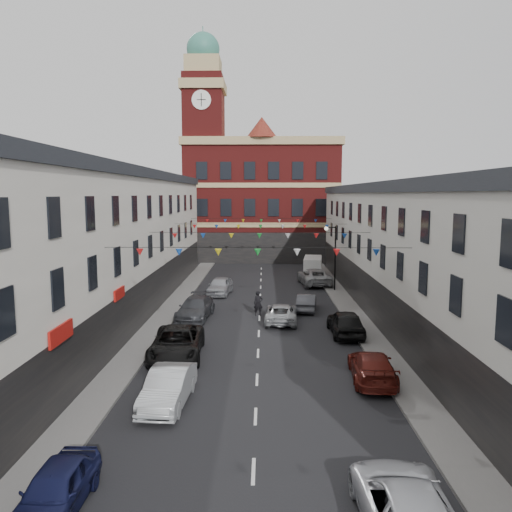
# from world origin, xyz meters

# --- Properties ---
(ground) EXTENTS (160.00, 160.00, 0.00)m
(ground) POSITION_xyz_m (0.00, 0.00, 0.00)
(ground) COLOR black
(ground) RESTS_ON ground
(pavement_left) EXTENTS (1.80, 64.00, 0.15)m
(pavement_left) POSITION_xyz_m (-6.90, 2.00, 0.07)
(pavement_left) COLOR #605E5B
(pavement_left) RESTS_ON ground
(pavement_right) EXTENTS (1.80, 64.00, 0.15)m
(pavement_right) POSITION_xyz_m (6.90, 2.00, 0.07)
(pavement_right) COLOR #605E5B
(pavement_right) RESTS_ON ground
(terrace_left) EXTENTS (8.40, 56.00, 10.70)m
(terrace_left) POSITION_xyz_m (-11.78, 1.00, 5.35)
(terrace_left) COLOR beige
(terrace_left) RESTS_ON ground
(terrace_right) EXTENTS (8.40, 56.00, 9.70)m
(terrace_right) POSITION_xyz_m (11.78, 1.00, 4.85)
(terrace_right) COLOR beige
(terrace_right) RESTS_ON ground
(civic_building) EXTENTS (20.60, 13.30, 18.50)m
(civic_building) POSITION_xyz_m (0.00, 37.95, 8.14)
(civic_building) COLOR maroon
(civic_building) RESTS_ON ground
(clock_tower) EXTENTS (5.60, 5.60, 30.00)m
(clock_tower) POSITION_xyz_m (-7.50, 35.00, 14.93)
(clock_tower) COLOR maroon
(clock_tower) RESTS_ON ground
(distant_hill) EXTENTS (40.00, 14.00, 10.00)m
(distant_hill) POSITION_xyz_m (-4.00, 62.00, 5.00)
(distant_hill) COLOR #2E5126
(distant_hill) RESTS_ON ground
(street_lamp) EXTENTS (1.10, 0.36, 6.00)m
(street_lamp) POSITION_xyz_m (6.55, 14.00, 3.90)
(street_lamp) COLOR black
(street_lamp) RESTS_ON ground
(car_left_a) EXTENTS (1.62, 3.95, 1.34)m
(car_left_a) POSITION_xyz_m (-5.50, -18.17, 0.67)
(car_left_a) COLOR #151943
(car_left_a) RESTS_ON ground
(car_left_b) EXTENTS (1.89, 4.71, 1.52)m
(car_left_b) POSITION_xyz_m (-3.73, -10.90, 0.76)
(car_left_b) COLOR #B7BBBF
(car_left_b) RESTS_ON ground
(car_left_c) EXTENTS (3.03, 6.01, 1.63)m
(car_left_c) POSITION_xyz_m (-4.42, -4.85, 0.82)
(car_left_c) COLOR black
(car_left_c) RESTS_ON ground
(car_left_d) EXTENTS (2.62, 5.42, 1.52)m
(car_left_d) POSITION_xyz_m (-4.59, 3.85, 0.76)
(car_left_d) COLOR #383A3F
(car_left_d) RESTS_ON ground
(car_left_e) EXTENTS (2.33, 4.73, 1.55)m
(car_left_e) POSITION_xyz_m (-3.60, 12.51, 0.78)
(car_left_e) COLOR #9D9FA6
(car_left_e) RESTS_ON ground
(car_right_b) EXTENTS (2.42, 5.24, 1.46)m
(car_right_b) POSITION_xyz_m (4.09, -18.85, 0.73)
(car_right_b) COLOR #B1B2B9
(car_right_b) RESTS_ON ground
(car_right_c) EXTENTS (2.32, 5.00, 1.42)m
(car_right_c) POSITION_xyz_m (5.50, -8.04, 0.71)
(car_right_c) COLOR #5B1812
(car_right_c) RESTS_ON ground
(car_right_d) EXTENTS (1.99, 4.80, 1.63)m
(car_right_d) POSITION_xyz_m (5.50, -0.26, 0.81)
(car_right_d) COLOR black
(car_right_d) RESTS_ON ground
(car_right_e) EXTENTS (1.92, 4.13, 1.31)m
(car_right_e) POSITION_xyz_m (3.60, 6.45, 0.66)
(car_right_e) COLOR #494A50
(car_right_e) RESTS_ON ground
(car_right_f) EXTENTS (3.27, 6.10, 1.63)m
(car_right_f) POSITION_xyz_m (5.26, 17.38, 0.82)
(car_right_f) COLOR #97999C
(car_right_f) RESTS_ON ground
(moving_car) EXTENTS (2.44, 4.83, 1.31)m
(moving_car) POSITION_xyz_m (1.52, 2.91, 0.66)
(moving_car) COLOR #A4A8AB
(moving_car) RESTS_ON ground
(white_van) EXTENTS (2.42, 4.96, 2.11)m
(white_van) POSITION_xyz_m (5.60, 22.34, 1.05)
(white_van) COLOR silver
(white_van) RESTS_ON ground
(pedestrian) EXTENTS (0.74, 0.55, 1.84)m
(pedestrian) POSITION_xyz_m (-0.10, 4.73, 0.92)
(pedestrian) COLOR black
(pedestrian) RESTS_ON ground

